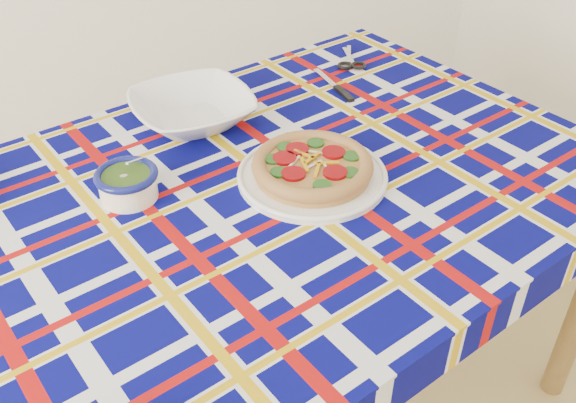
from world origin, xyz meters
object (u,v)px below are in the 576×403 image
object	(u,v)px
main_focaccia_plate	(312,166)
dining_table	(243,227)
serving_bowl	(193,110)
pesto_bowl	(127,182)

from	to	relation	value
main_focaccia_plate	dining_table	bearing A→B (deg)	-174.51
serving_bowl	main_focaccia_plate	bearing A→B (deg)	-59.15
main_focaccia_plate	serving_bowl	bearing A→B (deg)	120.85
pesto_bowl	serving_bowl	size ratio (longest dim) A/B	0.45
main_focaccia_plate	serving_bowl	distance (m)	0.37
pesto_bowl	serving_bowl	distance (m)	0.32
dining_table	serving_bowl	world-z (taller)	serving_bowl
pesto_bowl	serving_bowl	bearing A→B (deg)	53.99
main_focaccia_plate	pesto_bowl	xyz separation A→B (m)	(-0.37, 0.06, 0.01)
serving_bowl	dining_table	bearing A→B (deg)	-85.24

